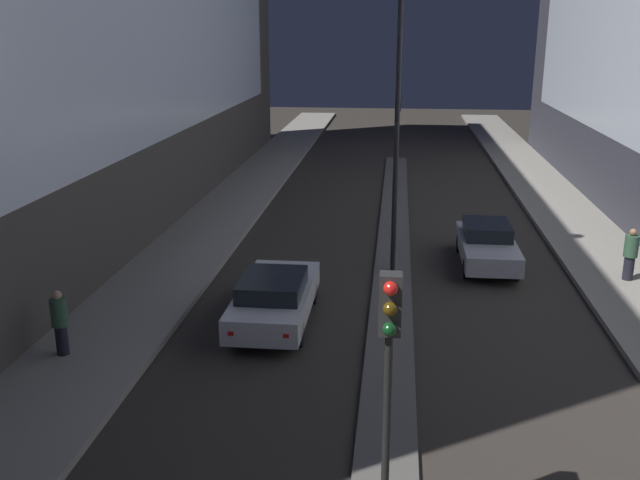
{
  "coord_description": "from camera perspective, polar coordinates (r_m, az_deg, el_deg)",
  "views": [
    {
      "loc": [
        0.03,
        -5.54,
        7.75
      ],
      "look_at": [
        -2.59,
        18.5,
        0.5
      ],
      "focal_mm": 40.0,
      "sensor_mm": 36.0,
      "label": 1
    }
  ],
  "objects": [
    {
      "name": "median_strip",
      "position": [
        26.08,
        5.88,
        -0.58
      ],
      "size": [
        1.2,
        36.74,
        0.1
      ],
      "color": "#56544F",
      "rests_on": "ground"
    },
    {
      "name": "traffic_light_near",
      "position": [
        10.26,
        5.52,
        -8.89
      ],
      "size": [
        0.32,
        0.42,
        4.4
      ],
      "color": "black",
      "rests_on": "median_strip"
    },
    {
      "name": "traffic_light_mid",
      "position": [
        37.43,
        6.23,
        9.82
      ],
      "size": [
        0.32,
        0.42,
        4.4
      ],
      "color": "black",
      "rests_on": "median_strip"
    },
    {
      "name": "street_lamp",
      "position": [
        22.17,
        6.31,
        13.19
      ],
      "size": [
        0.51,
        0.51,
        9.67
      ],
      "color": "black",
      "rests_on": "median_strip"
    },
    {
      "name": "car_left_lane",
      "position": [
        19.34,
        -3.66,
        -4.59
      ],
      "size": [
        1.92,
        4.78,
        1.43
      ],
      "color": "silver",
      "rests_on": "ground"
    },
    {
      "name": "car_right_lane",
      "position": [
        24.65,
        13.22,
        -0.33
      ],
      "size": [
        1.77,
        4.46,
        1.4
      ],
      "color": "#B2B2B7",
      "rests_on": "ground"
    },
    {
      "name": "pedestrian_on_left_sidewalk",
      "position": [
        18.15,
        -20.09,
        -6.15
      ],
      "size": [
        0.39,
        0.39,
        1.63
      ],
      "color": "black",
      "rests_on": "sidewalk_left"
    },
    {
      "name": "pedestrian_on_right_sidewalk",
      "position": [
        24.02,
        23.58,
        -0.99
      ],
      "size": [
        0.43,
        0.43,
        1.65
      ],
      "color": "black",
      "rests_on": "sidewalk_right"
    }
  ]
}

